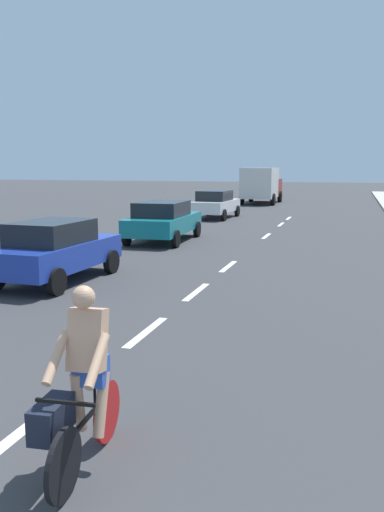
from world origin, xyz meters
The scene contains 12 objects.
ground_plane centered at (0.00, 20.00, 0.00)m, with size 160.00×160.00×0.00m, color #38383A.
lane_stripe_2 centered at (0.00, 7.65, 0.00)m, with size 0.16×1.80×0.01m, color white.
lane_stripe_3 centered at (0.00, 10.81, 0.00)m, with size 0.16×1.80×0.01m, color white.
lane_stripe_4 centered at (0.00, 14.14, 0.00)m, with size 0.16×1.80×0.01m, color white.
lane_stripe_5 centered at (0.00, 21.31, 0.00)m, with size 0.16×1.80×0.01m, color white.
lane_stripe_6 centered at (0.00, 26.03, 0.00)m, with size 0.16×1.80×0.01m, color white.
lane_stripe_7 centered at (0.00, 29.41, 0.00)m, with size 0.16×1.80×0.01m, color white.
cyclist centered at (1.00, 3.47, 0.83)m, with size 0.66×1.71×1.82m.
parked_car_blue centered at (-3.75, 10.87, 0.84)m, with size 1.96×4.04×1.57m.
parked_car_teal centered at (-3.64, 18.59, 0.84)m, with size 2.21×4.61×1.57m.
parked_car_white centered at (-4.01, 28.25, 0.84)m, with size 2.12×4.32×1.57m.
delivery_truck centered at (-3.51, 40.93, 1.50)m, with size 2.69×6.24×2.80m.
Camera 1 is at (3.39, -0.73, 2.91)m, focal length 36.90 mm.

